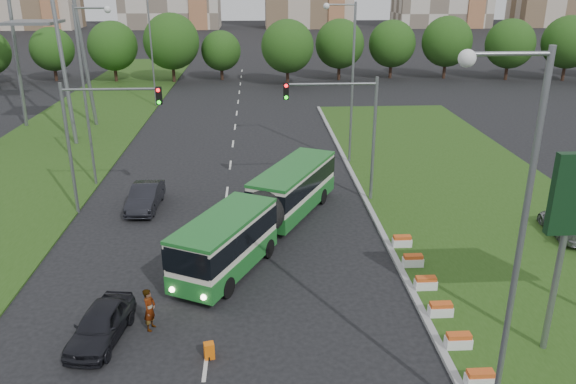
{
  "coord_description": "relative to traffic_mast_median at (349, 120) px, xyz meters",
  "views": [
    {
      "loc": [
        -0.93,
        -23.57,
        13.5
      ],
      "look_at": [
        0.73,
        5.03,
        2.6
      ],
      "focal_mm": 35.0,
      "sensor_mm": 36.0,
      "label": 1
    }
  ],
  "objects": [
    {
      "name": "flower_planters",
      "position": [
        1.92,
        -12.5,
        -4.9
      ],
      "size": [
        1.1,
        11.5,
        0.6
      ],
      "primitive_type": null,
      "color": "white",
      "rests_on": "grass_median"
    },
    {
      "name": "car_left_near",
      "position": [
        -12.02,
        -14.3,
        -4.64
      ],
      "size": [
        2.3,
        4.39,
        1.42
      ],
      "primitive_type": "imported",
      "rotation": [
        0.0,
        0.0,
        -0.15
      ],
      "color": "black",
      "rests_on": "ground"
    },
    {
      "name": "left_verge",
      "position": [
        -22.78,
        15.0,
        -5.3
      ],
      "size": [
        12.0,
        110.0,
        0.1
      ],
      "primitive_type": "cube",
      "color": "#264814",
      "rests_on": "ground"
    },
    {
      "name": "lane_markings",
      "position": [
        -7.78,
        10.0,
        -5.35
      ],
      "size": [
        0.2,
        100.0,
        0.01
      ],
      "primitive_type": null,
      "color": "silver",
      "rests_on": "ground"
    },
    {
      "name": "articulated_bus",
      "position": [
        -5.59,
        -5.04,
        -3.76
      ],
      "size": [
        2.45,
        15.73,
        2.59
      ],
      "rotation": [
        0.0,
        0.0,
        -0.47
      ],
      "color": "silver",
      "rests_on": "ground"
    },
    {
      "name": "car_median",
      "position": [
        11.36,
        -6.14,
        -4.56
      ],
      "size": [
        2.06,
        4.5,
        1.28
      ],
      "primitive_type": "imported",
      "rotation": [
        0.0,
        0.0,
        3.08
      ],
      "color": "gray",
      "rests_on": "grass_median"
    },
    {
      "name": "car_left_far",
      "position": [
        -12.72,
        -0.5,
        -4.58
      ],
      "size": [
        1.8,
        4.71,
        1.53
      ],
      "primitive_type": "imported",
      "rotation": [
        0.0,
        0.0,
        -0.04
      ],
      "color": "black",
      "rests_on": "ground"
    },
    {
      "name": "traffic_mast_left",
      "position": [
        -15.16,
        -1.0,
        0.0
      ],
      "size": [
        5.76,
        0.32,
        8.0
      ],
      "color": "gray",
      "rests_on": "ground"
    },
    {
      "name": "shopping_trolley",
      "position": [
        -7.66,
        -15.72,
        -5.03
      ],
      "size": [
        0.38,
        0.4,
        0.65
      ],
      "rotation": [
        0.0,
        0.0,
        0.23
      ],
      "color": "orange",
      "rests_on": "ground"
    },
    {
      "name": "median_kerb",
      "position": [
        1.27,
        -2.0,
        -5.26
      ],
      "size": [
        0.3,
        60.0,
        0.18
      ],
      "primitive_type": "cube",
      "color": "#999999",
      "rests_on": "ground"
    },
    {
      "name": "ground",
      "position": [
        -4.78,
        -10.0,
        -5.35
      ],
      "size": [
        360.0,
        360.0,
        0.0
      ],
      "primitive_type": "plane",
      "color": "black",
      "rests_on": "ground"
    },
    {
      "name": "tree_line",
      "position": [
        5.22,
        45.0,
        -0.85
      ],
      "size": [
        120.0,
        8.0,
        9.0
      ],
      "primitive_type": null,
      "color": "#1B4512",
      "rests_on": "ground"
    },
    {
      "name": "street_lamps",
      "position": [
        -7.78,
        0.0,
        0.65
      ],
      "size": [
        36.0,
        60.0,
        12.0
      ],
      "primitive_type": null,
      "color": "gray",
      "rests_on": "ground"
    },
    {
      "name": "traffic_mast_median",
      "position": [
        0.0,
        0.0,
        0.0
      ],
      "size": [
        5.76,
        0.32,
        8.0
      ],
      "color": "gray",
      "rests_on": "ground"
    },
    {
      "name": "pedestrian",
      "position": [
        -10.19,
        -13.67,
        -4.43
      ],
      "size": [
        0.61,
        0.77,
        1.85
      ],
      "primitive_type": "imported",
      "rotation": [
        0.0,
        0.0,
        1.3
      ],
      "color": "gray",
      "rests_on": "ground"
    },
    {
      "name": "grass_median",
      "position": [
        8.22,
        -2.0,
        -5.27
      ],
      "size": [
        14.0,
        60.0,
        0.15
      ],
      "primitive_type": "cube",
      "color": "#264814",
      "rests_on": "ground"
    }
  ]
}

